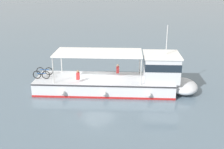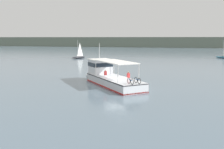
% 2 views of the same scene
% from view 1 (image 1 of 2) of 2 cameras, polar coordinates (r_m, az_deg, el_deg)
% --- Properties ---
extents(ground_plane, '(400.00, 400.00, 0.00)m').
position_cam_1_polar(ground_plane, '(22.90, -3.16, -3.05)').
color(ground_plane, slate).
extents(ferry_main, '(10.64, 11.65, 5.32)m').
position_cam_1_polar(ferry_main, '(22.16, 2.63, -0.99)').
color(ferry_main, silver).
rests_on(ferry_main, ground).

